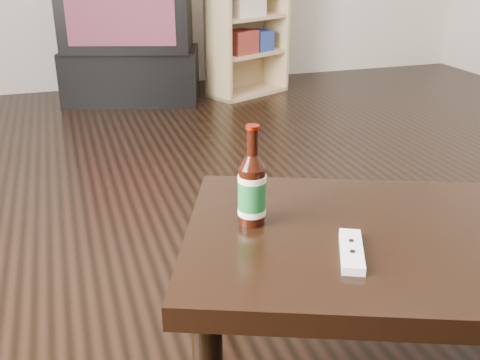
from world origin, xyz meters
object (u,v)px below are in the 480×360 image
object	(u,v)px
tv_stand	(132,75)
beer_bottle	(252,190)
tv	(126,1)
remote	(352,251)
coffee_table	(420,255)
bookshelf	(245,14)

from	to	relation	value
tv_stand	beer_bottle	bearing A→B (deg)	-74.70
tv	remote	xyz separation A→B (m)	(0.08, -3.03, -0.26)
tv_stand	coffee_table	bearing A→B (deg)	-67.72
tv	tv_stand	bearing A→B (deg)	90.00
tv_stand	remote	size ratio (longest dim) A/B	5.20
coffee_table	remote	size ratio (longest dim) A/B	7.21
bookshelf	remote	distance (m)	3.08
remote	beer_bottle	bearing A→B (deg)	151.73
tv_stand	coffee_table	distance (m)	3.02
coffee_table	remote	distance (m)	0.22
bookshelf	beer_bottle	bearing A→B (deg)	-132.88
tv_stand	beer_bottle	xyz separation A→B (m)	(-0.08, -2.82, 0.32)
tv	beer_bottle	world-z (taller)	tv
beer_bottle	remote	distance (m)	0.28
tv	coffee_table	distance (m)	3.03
tv_stand	tv	distance (m)	0.50
beer_bottle	tv_stand	bearing A→B (deg)	88.38
tv	beer_bottle	xyz separation A→B (m)	(-0.08, -2.82, -0.18)
tv	coffee_table	bearing A→B (deg)	-67.71
beer_bottle	remote	size ratio (longest dim) A/B	1.41
coffee_table	tv_stand	bearing A→B (deg)	95.36
bookshelf	coffee_table	world-z (taller)	bookshelf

